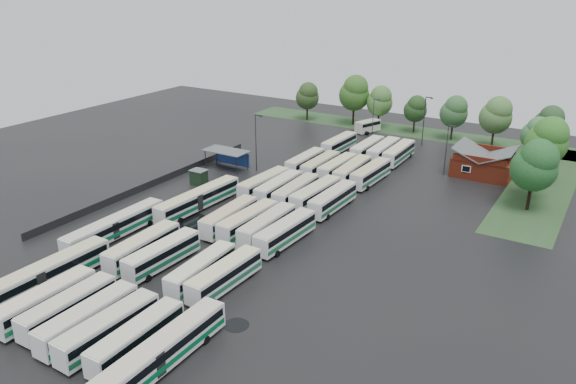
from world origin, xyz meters
The scene contains 60 objects.
ground centered at (0.00, 0.00, 0.00)m, with size 160.00×160.00×0.00m, color black.
brick_building centered at (24.00, 42.77, 1.87)m, with size 10.07×8.60×5.39m.
wash_shed centered at (-17.20, 22.02, 2.99)m, with size 8.20×4.20×3.58m.
utility_hut centered at (-16.20, 12.60, 1.32)m, with size 2.70×2.20×2.62m.
grass_strip_north centered at (2.00, 64.80, 0.01)m, with size 80.00×10.00×0.01m, color #244320.
grass_strip_east centered at (34.00, 42.80, 0.01)m, with size 10.00×50.00×0.01m, color #244320.
west_fence centered at (-22.20, 8.00, 0.60)m, with size 0.10×50.00×1.20m, color #2D2D30.
bus_r0c0 centered at (-4.31, -26.31, 1.74)m, with size 2.45×11.38×3.17m.
bus_r0c1 centered at (-1.33, -25.84, 1.68)m, with size 2.44×11.02×3.06m.
bus_r0c2 centered at (2.11, -26.23, 1.74)m, with size 2.44×11.35×3.16m.
bus_r0c3 centered at (5.07, -26.26, 1.73)m, with size 2.66×11.33×3.14m.
bus_r0c4 centered at (8.45, -25.87, 1.68)m, with size 2.54×10.99×3.05m.
bus_r1c0 centered at (-4.59, -12.11, 1.77)m, with size 2.86×11.62×3.21m.
bus_r1c1 centered at (-1.26, -12.15, 1.70)m, with size 2.71×11.18×3.09m.
bus_r1c3 centered at (5.27, -12.59, 1.67)m, with size 2.84×11.03×3.04m.
bus_r1c4 centered at (8.38, -12.22, 1.70)m, with size 2.66×11.17×3.09m.
bus_r2c1 centered at (-1.03, 1.15, 1.72)m, with size 2.79×11.34×3.13m.
bus_r2c2 centered at (2.04, 1.40, 1.73)m, with size 2.81×11.36×3.14m.
bus_r2c3 centered at (5.15, 1.48, 1.74)m, with size 2.51×11.38×3.16m.
bus_r2c4 centered at (8.31, 1.04, 1.75)m, with size 2.93×11.54×3.18m.
bus_r3c0 centered at (-4.27, 14.83, 1.74)m, with size 2.99×11.47×3.16m.
bus_r3c1 centered at (-1.28, 14.55, 1.72)m, with size 2.53×11.27×3.13m.
bus_r3c2 centered at (1.91, 14.63, 1.73)m, with size 2.71×11.34×3.14m.
bus_r3c3 centered at (5.20, 15.02, 1.77)m, with size 3.00×11.67×3.22m.
bus_r3c4 centered at (8.38, 14.61, 1.73)m, with size 2.66×11.37×3.15m.
bus_r4c0 centered at (-4.34, 28.44, 1.67)m, with size 2.37×10.91×3.03m.
bus_r4c1 centered at (-1.02, 28.10, 1.67)m, with size 2.39×10.93×3.04m.
bus_r4c2 centered at (2.11, 28.58, 1.67)m, with size 2.49×10.96×3.04m.
bus_r4c3 centered at (5.27, 28.06, 1.75)m, with size 2.75×11.50×3.18m.
bus_r4c4 centered at (8.52, 28.53, 1.73)m, with size 2.82×11.38×3.15m.
bus_r5c0 centered at (-4.24, 41.97, 1.69)m, with size 2.57×11.07×3.07m.
bus_r5c2 centered at (1.98, 41.79, 1.72)m, with size 2.41×11.21×3.12m.
bus_r5c3 centered at (5.27, 41.98, 1.77)m, with size 2.69×11.62×3.22m.
bus_r5c4 centered at (8.33, 42.15, 1.74)m, with size 2.53×11.39×3.16m.
artic_bus_west_a centered at (-8.95, -23.35, 1.78)m, with size 2.68×17.30×3.20m.
artic_bus_west_b centered at (-9.17, 4.09, 1.71)m, with size 3.07×16.66×3.08m.
artic_bus_west_c centered at (-12.38, -9.52, 1.69)m, with size 2.43×16.44×3.05m.
artic_bus_east centered at (12.06, -26.85, 1.73)m, with size 2.48×16.80×3.11m.
minibus centered at (-5.44, 58.80, 1.50)m, with size 4.20×6.60×2.71m.
tree_north_0 centered at (-22.72, 61.54, 6.05)m, with size 5.68×5.68×9.41m.
tree_north_1 centered at (-11.17, 63.47, 7.65)m, with size 7.18×7.18×11.89m.
tree_north_2 centered at (-4.93, 63.89, 6.39)m, with size 6.00×6.00×9.93m.
tree_north_3 centered at (3.61, 64.17, 5.50)m, with size 5.16×5.16×8.55m.
tree_north_4 centered at (12.65, 62.60, 6.29)m, with size 5.90×5.90×9.78m.
tree_north_5 centered at (21.60, 60.92, 6.99)m, with size 6.56×6.56×10.87m.
tree_north_6 centered at (31.35, 62.93, 6.28)m, with size 5.90×5.90×9.76m.
tree_east_0 centered at (33.92, 30.07, 7.26)m, with size 6.82×6.82×11.29m.
tree_east_1 centered at (33.31, 35.13, 6.48)m, with size 6.08×6.08×10.07m.
tree_east_2 centered at (33.50, 44.16, 7.53)m, with size 7.07×7.07×11.71m.
tree_east_3 centered at (30.40, 54.64, 5.86)m, with size 5.50×5.50×9.11m.
tree_east_4 centered at (32.52, 60.23, 5.27)m, with size 4.96×4.95×8.20m.
lamp_post_ne centered at (18.15, 39.30, 5.31)m, with size 1.41×0.27×9.14m.
lamp_post_nw centered at (-11.76, 23.66, 6.12)m, with size 1.62×0.32×10.54m.
lamp_post_back_w centered at (-1.93, 53.44, 5.23)m, with size 1.39×0.27×9.02m.
lamp_post_back_e centered at (8.79, 54.77, 6.04)m, with size 1.60×0.31×10.41m.
puddle_0 centered at (-0.19, -19.80, 0.00)m, with size 4.13×4.13×0.01m, color black.
puddle_1 centered at (8.30, -22.64, 0.00)m, with size 3.82×3.82×0.01m, color black.
puddle_2 centered at (-8.15, -0.98, 0.00)m, with size 7.96×7.96×0.01m, color black.
puddle_3 centered at (4.96, -2.51, 0.00)m, with size 3.34×3.34×0.01m, color black.
puddle_4 centered at (13.78, -17.43, 0.00)m, with size 2.70×2.70×0.01m, color black.
Camera 1 is at (43.71, -56.15, 33.69)m, focal length 35.00 mm.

